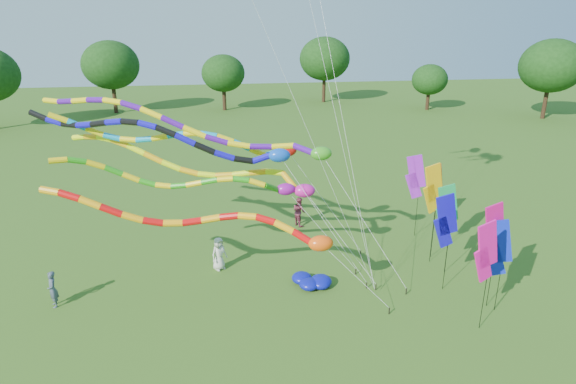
{
  "coord_description": "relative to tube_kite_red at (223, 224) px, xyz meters",
  "views": [
    {
      "loc": [
        -4.09,
        -13.63,
        11.41
      ],
      "look_at": [
        -1.26,
        4.63,
        4.8
      ],
      "focal_mm": 30.0,
      "sensor_mm": 36.0,
      "label": 1
    }
  ],
  "objects": [
    {
      "name": "ground",
      "position": [
        3.96,
        -4.21,
        -3.72
      ],
      "size": [
        160.0,
        160.0,
        0.0
      ],
      "primitive_type": "plane",
      "color": "#265115",
      "rests_on": "ground"
    },
    {
      "name": "tree_ring",
      "position": [
        3.55,
        -7.5,
        1.82
      ],
      "size": [
        115.9,
        120.27,
        9.55
      ],
      "color": "#382314",
      "rests_on": "ground"
    },
    {
      "name": "tube_kite_red",
      "position": [
        0.0,
        0.0,
        0.0
      ],
      "size": [
        13.37,
        2.97,
        5.83
      ],
      "rotation": [
        0.0,
        0.0,
        -0.25
      ],
      "color": "black",
      "rests_on": "ground"
    },
    {
      "name": "tube_kite_orange",
      "position": [
        -0.16,
        3.19,
        1.35
      ],
      "size": [
        13.31,
        5.77,
        6.99
      ],
      "rotation": [
        0.0,
        0.0,
        -0.42
      ],
      "color": "black",
      "rests_on": "ground"
    },
    {
      "name": "tube_kite_purple",
      "position": [
        -0.61,
        3.2,
        3.2
      ],
      "size": [
        15.75,
        7.19,
        8.83
      ],
      "rotation": [
        0.0,
        0.0,
        -0.41
      ],
      "color": "black",
      "rests_on": "ground"
    },
    {
      "name": "tube_kite_blue",
      "position": [
        -1.5,
        2.43,
        2.93
      ],
      "size": [
        14.26,
        4.6,
        8.16
      ],
      "rotation": [
        0.0,
        0.0,
        -0.27
      ],
      "color": "black",
      "rests_on": "ground"
    },
    {
      "name": "tube_kite_cyan",
      "position": [
        -0.61,
        3.55,
        2.56
      ],
      "size": [
        13.91,
        1.38,
        8.15
      ],
      "rotation": [
        0.0,
        0.0,
        -0.01
      ],
      "color": "black",
      "rests_on": "ground"
    },
    {
      "name": "tube_kite_green",
      "position": [
        -0.57,
        1.49,
        1.35
      ],
      "size": [
        12.5,
        1.11,
        6.94
      ],
      "rotation": [
        0.0,
        0.0,
        0.04
      ],
      "color": "black",
      "rests_on": "ground"
    },
    {
      "name": "banner_pole_green",
      "position": [
        10.19,
        1.22,
        -0.49
      ],
      "size": [
        1.16,
        0.11,
        4.49
      ],
      "rotation": [
        0.0,
        0.0,
        0.02
      ],
      "color": "black",
      "rests_on": "ground"
    },
    {
      "name": "banner_pole_magenta_a",
      "position": [
        9.52,
        -3.24,
        -0.36
      ],
      "size": [
        1.15,
        0.36,
        4.62
      ],
      "rotation": [
        0.0,
        0.0,
        0.24
      ],
      "color": "black",
      "rests_on": "ground"
    },
    {
      "name": "banner_pole_blue_b",
      "position": [
        10.81,
        -2.02,
        -0.88
      ],
      "size": [
        1.1,
        0.53,
        4.1
      ],
      "rotation": [
        0.0,
        0.0,
        -0.41
      ],
      "color": "black",
      "rests_on": "ground"
    },
    {
      "name": "banner_pole_violet",
      "position": [
        10.44,
        5.48,
        -0.28
      ],
      "size": [
        1.15,
        0.36,
        4.71
      ],
      "rotation": [
        0.0,
        0.0,
        -0.24
      ],
      "color": "black",
      "rests_on": "ground"
    },
    {
      "name": "banner_pole_red",
      "position": [
        10.22,
        2.74,
        0.0
      ],
      "size": [
        1.13,
        0.42,
        4.99
      ],
      "rotation": [
        0.0,
        0.0,
        0.3
      ],
      "color": "black",
      "rests_on": "ground"
    },
    {
      "name": "banner_pole_orange",
      "position": [
        9.95,
        2.31,
        0.17
      ],
      "size": [
        1.15,
        0.31,
        5.16
      ],
      "rotation": [
        0.0,
        0.0,
        0.2
      ],
      "color": "black",
      "rests_on": "ground"
    },
    {
      "name": "banner_pole_magenta_b",
      "position": [
        10.63,
        -1.83,
        -0.25
      ],
      "size": [
        1.16,
        0.29,
        4.73
      ],
      "rotation": [
        0.0,
        0.0,
        0.19
      ],
      "color": "black",
      "rests_on": "ground"
    },
    {
      "name": "banner_pole_blue_a",
      "position": [
        9.41,
        -0.22,
        -0.39
      ],
      "size": [
        1.16,
        0.12,
        4.6
      ],
      "rotation": [
        0.0,
        0.0,
        0.04
      ],
      "color": "black",
      "rests_on": "ground"
    },
    {
      "name": "blue_nylon_heap",
      "position": [
        3.79,
        1.05,
        -3.49
      ],
      "size": [
        1.75,
        1.65,
        0.53
      ],
      "color": "#0B1298",
      "rests_on": "ground"
    },
    {
      "name": "person_a",
      "position": [
        -0.24,
        3.19,
        -2.9
      ],
      "size": [
        0.96,
        0.89,
        1.65
      ],
      "primitive_type": "imported",
      "rotation": [
        0.0,
        0.0,
        0.6
      ],
      "color": "beige",
      "rests_on": "ground"
    },
    {
      "name": "person_b",
      "position": [
        -7.18,
        1.01,
        -2.92
      ],
      "size": [
        0.58,
        0.69,
        1.61
      ],
      "primitive_type": "imported",
      "rotation": [
        0.0,
        0.0,
        -1.19
      ],
      "color": "#3E4857",
      "rests_on": "ground"
    },
    {
      "name": "person_c",
      "position": [
        4.51,
        7.85,
        -2.85
      ],
      "size": [
        0.95,
        1.04,
        1.73
      ],
      "primitive_type": "imported",
      "rotation": [
        0.0,
        0.0,
        2.02
      ],
      "color": "brown",
      "rests_on": "ground"
    }
  ]
}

